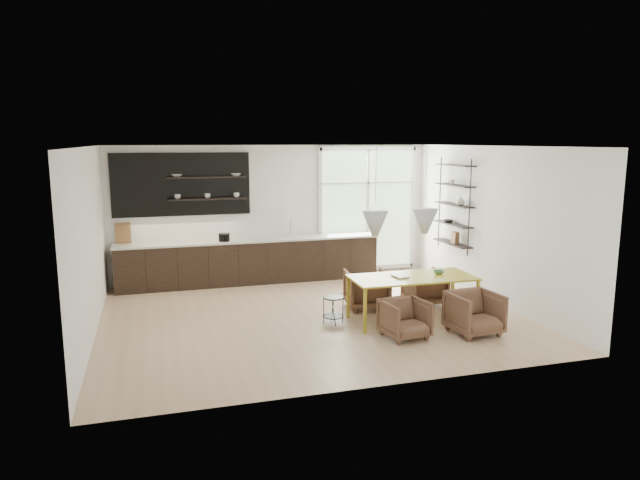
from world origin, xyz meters
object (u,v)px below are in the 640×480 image
at_px(armchair_back_left, 367,289).
at_px(armchair_front_right, 474,313).
at_px(armchair_back_right, 425,287).
at_px(dining_table, 412,280).
at_px(wire_stool, 333,306).
at_px(armchair_front_left, 405,319).

distance_m(armchair_back_left, armchair_front_right, 2.11).
bearing_deg(armchair_back_left, armchair_back_right, -175.60).
relative_size(dining_table, armchair_back_right, 2.98).
distance_m(armchair_front_right, wire_stool, 2.25).
height_order(dining_table, armchair_back_left, dining_table).
bearing_deg(armchair_front_left, wire_stool, 122.95).
bearing_deg(armchair_front_right, wire_stool, 145.29).
distance_m(armchair_back_right, wire_stool, 2.08).
bearing_deg(dining_table, armchair_back_left, 118.32).
distance_m(armchair_back_right, armchair_front_left, 1.96).
relative_size(armchair_back_left, armchair_front_right, 1.02).
height_order(dining_table, armchair_front_right, dining_table).
bearing_deg(armchair_front_right, armchair_back_right, 84.15).
distance_m(dining_table, armchair_front_right, 1.17).
distance_m(dining_table, wire_stool, 1.40).
height_order(armchair_back_left, armchair_front_left, armchair_back_left).
xyz_separation_m(armchair_back_left, wire_stool, (-0.85, -0.69, -0.05)).
height_order(dining_table, wire_stool, dining_table).
height_order(armchair_back_left, armchair_front_right, armchair_back_left).
relative_size(dining_table, armchair_front_left, 3.18).
distance_m(armchair_back_right, armchair_front_right, 1.74).
distance_m(armchair_back_left, wire_stool, 1.10).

